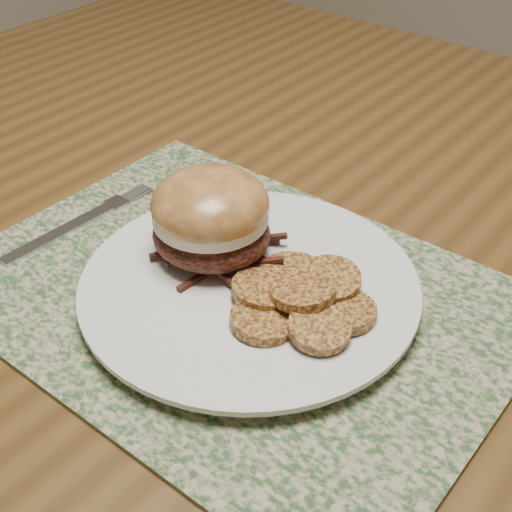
{
  "coord_description": "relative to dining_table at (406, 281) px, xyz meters",
  "views": [
    {
      "loc": [
        0.24,
        -0.54,
        1.13
      ],
      "look_at": [
        -0.05,
        -0.19,
        0.79
      ],
      "focal_mm": 50.0,
      "sensor_mm": 36.0,
      "label": 1
    }
  ],
  "objects": [
    {
      "name": "roasted_potatoes",
      "position": [
        0.0,
        -0.19,
        0.11
      ],
      "size": [
        0.13,
        0.14,
        0.03
      ],
      "color": "#AB7032",
      "rests_on": "dinner_plate"
    },
    {
      "name": "placemat",
      "position": [
        -0.06,
        -0.2,
        0.08
      ],
      "size": [
        0.45,
        0.33,
        0.0
      ],
      "primitive_type": "cube",
      "color": "#2F4F28",
      "rests_on": "dining_table"
    },
    {
      "name": "pork_sandwich",
      "position": [
        -0.1,
        -0.19,
        0.14
      ],
      "size": [
        0.1,
        0.1,
        0.08
      ],
      "rotation": [
        0.0,
        0.0,
        0.03
      ],
      "color": "black",
      "rests_on": "dinner_plate"
    },
    {
      "name": "dining_table",
      "position": [
        0.0,
        0.0,
        0.0
      ],
      "size": [
        1.5,
        0.9,
        0.75
      ],
      "color": "brown",
      "rests_on": "ground"
    },
    {
      "name": "dinner_plate",
      "position": [
        -0.05,
        -0.2,
        0.09
      ],
      "size": [
        0.26,
        0.26,
        0.02
      ],
      "primitive_type": "cylinder",
      "color": "silver",
      "rests_on": "placemat"
    },
    {
      "name": "fork",
      "position": [
        -0.24,
        -0.21,
        0.09
      ],
      "size": [
        0.02,
        0.17,
        0.0
      ],
      "rotation": [
        0.0,
        0.0,
        -0.04
      ],
      "color": "#BABBC2",
      "rests_on": "placemat"
    }
  ]
}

